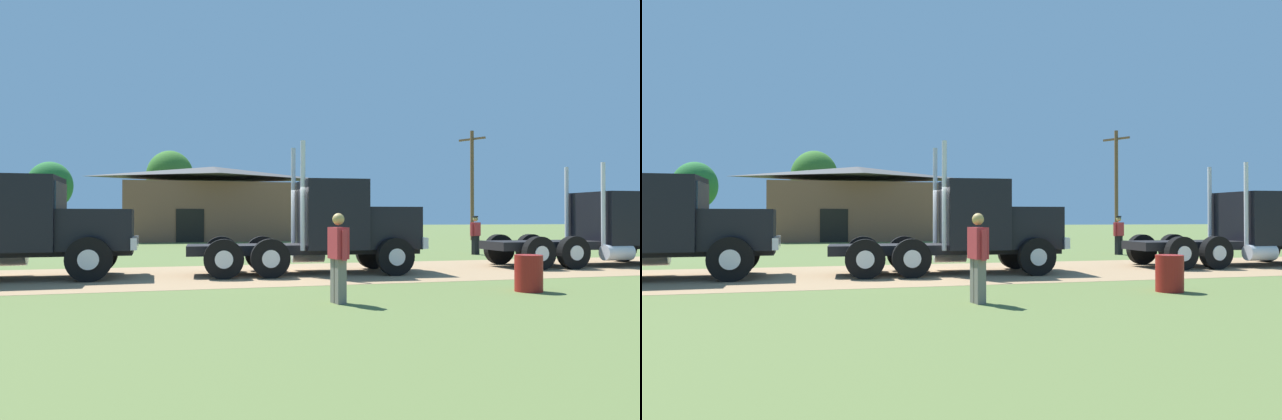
{
  "view_description": "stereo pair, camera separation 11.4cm",
  "coord_description": "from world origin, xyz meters",
  "views": [
    {
      "loc": [
        -3.76,
        -16.63,
        1.66
      ],
      "look_at": [
        0.98,
        1.17,
        1.89
      ],
      "focal_mm": 32.23,
      "sensor_mm": 36.0,
      "label": 1
    },
    {
      "loc": [
        -3.65,
        -16.66,
        1.66
      ],
      "look_at": [
        0.98,
        1.17,
        1.89
      ],
      "focal_mm": 32.23,
      "sensor_mm": 36.0,
      "label": 2
    }
  ],
  "objects": [
    {
      "name": "visitor_by_barrel",
      "position": [
        -0.57,
        -6.02,
        0.94
      ],
      "size": [
        0.33,
        0.63,
        1.74
      ],
      "color": "#B22D33",
      "rests_on": "ground_plane"
    },
    {
      "name": "dirt_track",
      "position": [
        0.0,
        0.0,
        0.0
      ],
      "size": [
        120.0,
        6.44,
        0.01
      ],
      "primitive_type": "cube",
      "color": "#9A7955",
      "rests_on": "ground_plane"
    },
    {
      "name": "truck_foreground_white",
      "position": [
        1.06,
        -0.21,
        1.32
      ],
      "size": [
        6.93,
        2.92,
        3.8
      ],
      "color": "black",
      "rests_on": "ground_plane"
    },
    {
      "name": "utility_pole_near",
      "position": [
        17.46,
        20.44,
        4.2
      ],
      "size": [
        1.05,
        2.05,
        7.89
      ],
      "color": "brown",
      "rests_on": "ground_plane"
    },
    {
      "name": "ground_plane",
      "position": [
        0.0,
        0.0,
        0.0
      ],
      "size": [
        200.0,
        200.0,
        0.0
      ],
      "primitive_type": "plane",
      "color": "#566734"
    },
    {
      "name": "visitor_far_side",
      "position": [
        9.46,
        6.18,
        0.94
      ],
      "size": [
        0.58,
        0.42,
        1.71
      ],
      "color": "#B22D33",
      "rests_on": "ground_plane"
    },
    {
      "name": "steel_barrel",
      "position": [
        4.03,
        -5.45,
        0.41
      ],
      "size": [
        0.61,
        0.61,
        0.82
      ],
      "primitive_type": "cylinder",
      "color": "maroon",
      "rests_on": "ground_plane"
    },
    {
      "name": "tree_mid",
      "position": [
        -13.47,
        36.69,
        4.34
      ],
      "size": [
        3.72,
        3.72,
        6.41
      ],
      "color": "#513823",
      "rests_on": "ground_plane"
    },
    {
      "name": "tree_right",
      "position": [
        -3.56,
        33.48,
        5.1
      ],
      "size": [
        3.91,
        3.91,
        7.29
      ],
      "color": "#513823",
      "rests_on": "ground_plane"
    },
    {
      "name": "shed_building",
      "position": [
        -0.51,
        25.72,
        2.58
      ],
      "size": [
        12.72,
        7.78,
        5.35
      ],
      "color": "brown",
      "rests_on": "ground_plane"
    },
    {
      "name": "truck_near_right",
      "position": [
        11.2,
        0.08,
        1.22
      ],
      "size": [
        7.36,
        2.84,
        3.47
      ],
      "color": "black",
      "rests_on": "ground_plane"
    }
  ]
}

